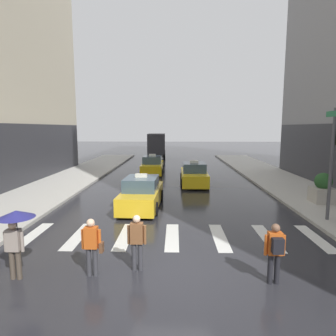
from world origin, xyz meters
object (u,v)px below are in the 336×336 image
object	(u,v)px
traffic_light_pole	(335,148)
pedestrian_with_umbrella	(15,226)
planter_near_corner	(323,189)
pedestrian_with_handbag	(92,244)
box_truck	(157,145)
taxi_third	(152,166)
taxi_lead	(142,194)
pedestrian_with_backpack	(275,249)
taxi_second	(194,175)
pedestrian_plain_coat	(137,239)

from	to	relation	value
traffic_light_pole	pedestrian_with_umbrella	distance (m)	12.23
planter_near_corner	pedestrian_with_handbag	bearing A→B (deg)	-142.84
traffic_light_pole	planter_near_corner	bearing A→B (deg)	68.74
planter_near_corner	traffic_light_pole	bearing A→B (deg)	-111.26
box_truck	pedestrian_with_handbag	size ratio (longest dim) A/B	4.61
traffic_light_pole	taxi_third	size ratio (longest dim) A/B	1.05
taxi_lead	pedestrian_with_backpack	world-z (taller)	taxi_lead
taxi_lead	taxi_third	size ratio (longest dim) A/B	1.01
traffic_light_pole	taxi_second	world-z (taller)	traffic_light_pole
traffic_light_pole	taxi_third	distance (m)	16.14
traffic_light_pole	pedestrian_plain_coat	size ratio (longest dim) A/B	2.91
pedestrian_with_backpack	pedestrian_with_umbrella	bearing A→B (deg)	179.25
pedestrian_with_umbrella	pedestrian_with_handbag	distance (m)	2.07
taxi_second	taxi_third	bearing A→B (deg)	124.78
taxi_lead	taxi_third	distance (m)	11.13
traffic_light_pole	pedestrian_with_backpack	world-z (taller)	traffic_light_pole
taxi_third	pedestrian_with_backpack	world-z (taller)	taxi_third
taxi_third	planter_near_corner	size ratio (longest dim) A/B	2.84
box_truck	pedestrian_plain_coat	size ratio (longest dim) A/B	4.61
traffic_light_pole	planter_near_corner	distance (m)	3.96
pedestrian_with_backpack	pedestrian_plain_coat	distance (m)	3.78
box_truck	pedestrian_with_handbag	world-z (taller)	box_truck
pedestrian_with_backpack	taxi_second	bearing A→B (deg)	95.32
taxi_second	pedestrian_plain_coat	distance (m)	13.03
box_truck	pedestrian_with_backpack	xyz separation A→B (m)	(5.11, -31.58, -0.88)
pedestrian_with_handbag	taxi_third	bearing A→B (deg)	89.22
pedestrian_plain_coat	pedestrian_with_backpack	bearing A→B (deg)	-10.37
pedestrian_with_umbrella	taxi_second	bearing A→B (deg)	67.15
pedestrian_with_handbag	pedestrian_with_backpack	bearing A→B (deg)	-3.69
taxi_third	planter_near_corner	bearing A→B (deg)	-46.15
pedestrian_with_handbag	planter_near_corner	size ratio (longest dim) A/B	1.03
box_truck	planter_near_corner	size ratio (longest dim) A/B	4.76
pedestrian_with_backpack	planter_near_corner	world-z (taller)	planter_near_corner
pedestrian_with_backpack	pedestrian_plain_coat	xyz separation A→B (m)	(-3.72, 0.68, -0.03)
taxi_third	box_truck	xyz separation A→B (m)	(-0.44, 13.19, 1.13)
pedestrian_with_backpack	taxi_third	bearing A→B (deg)	104.25
taxi_second	traffic_light_pole	bearing A→B (deg)	-57.26
taxi_second	planter_near_corner	bearing A→B (deg)	-39.75
taxi_third	pedestrian_with_backpack	xyz separation A→B (m)	(4.67, -18.39, 0.25)
traffic_light_pole	box_truck	size ratio (longest dim) A/B	0.63
taxi_lead	pedestrian_with_handbag	distance (m)	6.98
taxi_second	pedestrian_with_backpack	size ratio (longest dim) A/B	2.75
planter_near_corner	taxi_second	bearing A→B (deg)	140.25
box_truck	taxi_third	bearing A→B (deg)	-88.07
taxi_second	pedestrian_with_umbrella	size ratio (longest dim) A/B	2.34
taxi_third	pedestrian_with_umbrella	distance (m)	18.45
pedestrian_plain_coat	pedestrian_with_handbag	bearing A→B (deg)	-163.19
traffic_light_pole	pedestrian_with_umbrella	world-z (taller)	traffic_light_pole
pedestrian_with_umbrella	pedestrian_plain_coat	bearing A→B (deg)	10.51
pedestrian_with_handbag	pedestrian_plain_coat	world-z (taller)	same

